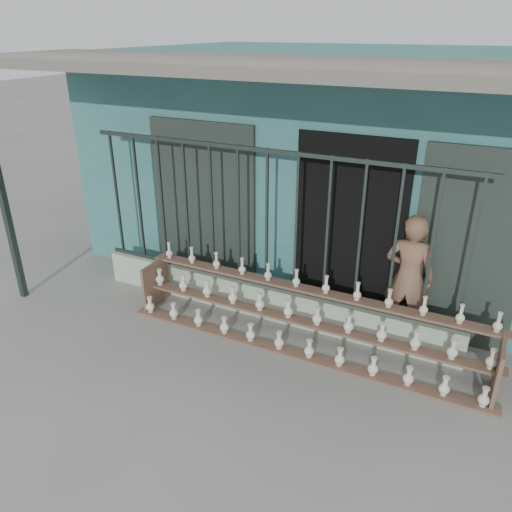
% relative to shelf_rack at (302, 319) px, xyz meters
% --- Properties ---
extents(ground, '(60.00, 60.00, 0.00)m').
position_rel_shelf_rack_xyz_m(ground, '(-0.67, -0.89, -0.36)').
color(ground, slate).
extents(workshop_building, '(7.40, 6.60, 3.21)m').
position_rel_shelf_rack_xyz_m(workshop_building, '(-0.66, 3.34, 1.26)').
color(workshop_building, '#306666').
rests_on(workshop_building, ground).
extents(parapet_wall, '(5.00, 0.20, 0.45)m').
position_rel_shelf_rack_xyz_m(parapet_wall, '(-0.67, 0.41, -0.14)').
color(parapet_wall, '#9FB399').
rests_on(parapet_wall, ground).
extents(security_fence, '(5.00, 0.04, 1.80)m').
position_rel_shelf_rack_xyz_m(security_fence, '(-0.67, 0.41, 0.99)').
color(security_fence, '#283330').
rests_on(security_fence, parapet_wall).
extents(shelf_rack, '(4.50, 0.68, 0.85)m').
position_rel_shelf_rack_xyz_m(shelf_rack, '(0.00, 0.00, 0.00)').
color(shelf_rack, brown).
rests_on(shelf_rack, ground).
extents(elderly_woman, '(0.59, 0.39, 1.61)m').
position_rel_shelf_rack_xyz_m(elderly_woman, '(1.05, 0.74, 0.44)').
color(elderly_woman, brown).
rests_on(elderly_woman, ground).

